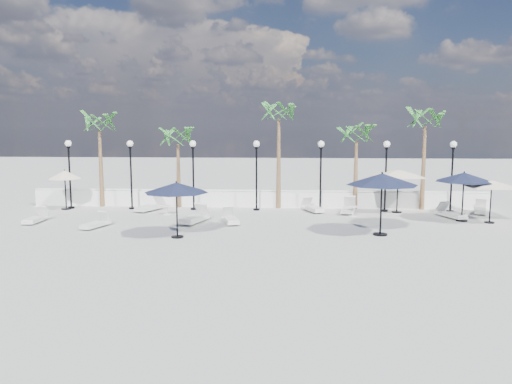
# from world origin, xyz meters

# --- Properties ---
(ground) EXTENTS (100.00, 100.00, 0.00)m
(ground) POSITION_xyz_m (0.00, 0.00, 0.00)
(ground) COLOR #A4A49F
(ground) RESTS_ON ground
(balustrade) EXTENTS (26.00, 0.30, 1.01)m
(balustrade) POSITION_xyz_m (0.00, 7.50, 0.47)
(balustrade) COLOR white
(balustrade) RESTS_ON ground
(lamppost_0) EXTENTS (0.36, 0.36, 3.84)m
(lamppost_0) POSITION_xyz_m (-10.50, 6.50, 2.49)
(lamppost_0) COLOR black
(lamppost_0) RESTS_ON ground
(lamppost_1) EXTENTS (0.36, 0.36, 3.84)m
(lamppost_1) POSITION_xyz_m (-7.00, 6.50, 2.49)
(lamppost_1) COLOR black
(lamppost_1) RESTS_ON ground
(lamppost_2) EXTENTS (0.36, 0.36, 3.84)m
(lamppost_2) POSITION_xyz_m (-3.50, 6.50, 2.49)
(lamppost_2) COLOR black
(lamppost_2) RESTS_ON ground
(lamppost_3) EXTENTS (0.36, 0.36, 3.84)m
(lamppost_3) POSITION_xyz_m (0.00, 6.50, 2.49)
(lamppost_3) COLOR black
(lamppost_3) RESTS_ON ground
(lamppost_4) EXTENTS (0.36, 0.36, 3.84)m
(lamppost_4) POSITION_xyz_m (3.50, 6.50, 2.49)
(lamppost_4) COLOR black
(lamppost_4) RESTS_ON ground
(lamppost_5) EXTENTS (0.36, 0.36, 3.84)m
(lamppost_5) POSITION_xyz_m (7.00, 6.50, 2.49)
(lamppost_5) COLOR black
(lamppost_5) RESTS_ON ground
(lamppost_6) EXTENTS (0.36, 0.36, 3.84)m
(lamppost_6) POSITION_xyz_m (10.50, 6.50, 2.49)
(lamppost_6) COLOR black
(lamppost_6) RESTS_ON ground
(palm_0) EXTENTS (2.60, 2.60, 5.50)m
(palm_0) POSITION_xyz_m (-9.00, 7.30, 4.53)
(palm_0) COLOR brown
(palm_0) RESTS_ON ground
(palm_1) EXTENTS (2.60, 2.60, 4.70)m
(palm_1) POSITION_xyz_m (-4.50, 7.30, 3.75)
(palm_1) COLOR brown
(palm_1) RESTS_ON ground
(palm_2) EXTENTS (2.60, 2.60, 6.10)m
(palm_2) POSITION_xyz_m (1.20, 7.30, 5.12)
(palm_2) COLOR brown
(palm_2) RESTS_ON ground
(palm_3) EXTENTS (2.60, 2.60, 4.90)m
(palm_3) POSITION_xyz_m (5.50, 7.30, 3.95)
(palm_3) COLOR brown
(palm_3) RESTS_ON ground
(palm_4) EXTENTS (2.60, 2.60, 5.70)m
(palm_4) POSITION_xyz_m (9.20, 7.30, 4.73)
(palm_4) COLOR brown
(palm_4) RESTS_ON ground
(lounger_0) EXTENTS (1.01, 1.74, 0.62)m
(lounger_0) POSITION_xyz_m (-7.09, 1.31, 0.21)
(lounger_0) COLOR silver
(lounger_0) RESTS_ON ground
(lounger_1) EXTENTS (0.57, 1.72, 0.64)m
(lounger_1) POSITION_xyz_m (-10.43, 2.31, 0.22)
(lounger_1) COLOR silver
(lounger_1) RESTS_ON ground
(lounger_2) EXTENTS (1.39, 2.13, 0.77)m
(lounger_2) POSITION_xyz_m (-5.80, 5.94, 0.26)
(lounger_2) COLOR silver
(lounger_2) RESTS_ON ground
(lounger_3) EXTENTS (1.25, 2.17, 0.78)m
(lounger_3) POSITION_xyz_m (-2.76, 2.69, 0.26)
(lounger_3) COLOR silver
(lounger_3) RESTS_ON ground
(lounger_4) EXTENTS (1.03, 2.09, 0.75)m
(lounger_4) POSITION_xyz_m (4.98, 5.94, 0.25)
(lounger_4) COLOR silver
(lounger_4) RESTS_ON ground
(lounger_5) EXTENTS (1.06, 1.88, 0.67)m
(lounger_5) POSITION_xyz_m (-1.04, 2.72, 0.22)
(lounger_5) COLOR silver
(lounger_5) RESTS_ON ground
(lounger_6) EXTENTS (1.26, 1.88, 0.67)m
(lounger_6) POSITION_xyz_m (3.07, 6.18, 0.23)
(lounger_6) COLOR silver
(lounger_6) RESTS_ON ground
(lounger_7) EXTENTS (1.18, 1.91, 0.68)m
(lounger_7) POSITION_xyz_m (9.98, 4.71, 0.23)
(lounger_7) COLOR silver
(lounger_7) RESTS_ON ground
(lounger_8) EXTENTS (1.14, 1.85, 0.66)m
(lounger_8) POSITION_xyz_m (12.01, 6.22, 0.22)
(lounger_8) COLOR silver
(lounger_8) RESTS_ON ground
(side_table_0) EXTENTS (0.46, 0.46, 0.44)m
(side_table_0) POSITION_xyz_m (-11.52, 5.61, 0.27)
(side_table_0) COLOR silver
(side_table_0) RESTS_ON ground
(side_table_1) EXTENTS (0.50, 0.50, 0.49)m
(side_table_1) POSITION_xyz_m (-4.64, 4.86, 0.29)
(side_table_1) COLOR silver
(side_table_1) RESTS_ON ground
(side_table_2) EXTENTS (0.55, 0.55, 0.53)m
(side_table_2) POSITION_xyz_m (5.06, 4.91, 0.32)
(side_table_2) COLOR silver
(side_table_2) RESTS_ON ground
(parasol_navy_left) EXTENTS (2.70, 2.70, 2.38)m
(parasol_navy_left) POSITION_xyz_m (-2.93, -0.41, 2.10)
(parasol_navy_left) COLOR black
(parasol_navy_left) RESTS_ON ground
(parasol_navy_mid) EXTENTS (3.04, 3.04, 2.72)m
(parasol_navy_mid) POSITION_xyz_m (5.66, 0.56, 2.39)
(parasol_navy_mid) COLOR black
(parasol_navy_mid) RESTS_ON ground
(parasol_navy_right) EXTENTS (2.74, 2.74, 2.46)m
(parasol_navy_right) POSITION_xyz_m (10.25, 3.96, 2.16)
(parasol_navy_right) COLOR black
(parasol_navy_right) RESTS_ON ground
(parasol_cream_sq_a) EXTENTS (4.52, 4.52, 2.22)m
(parasol_cream_sq_a) POSITION_xyz_m (11.42, 3.55, 2.05)
(parasol_cream_sq_a) COLOR black
(parasol_cream_sq_a) RESTS_ON ground
(parasol_cream_sq_b) EXTENTS (4.98, 4.98, 2.50)m
(parasol_cream_sq_b) POSITION_xyz_m (7.59, 6.20, 2.31)
(parasol_cream_sq_b) COLOR black
(parasol_cream_sq_b) RESTS_ON ground
(parasol_cream_small) EXTENTS (1.82, 1.82, 2.24)m
(parasol_cream_small) POSITION_xyz_m (-10.65, 6.20, 1.91)
(parasol_cream_small) COLOR black
(parasol_cream_small) RESTS_ON ground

